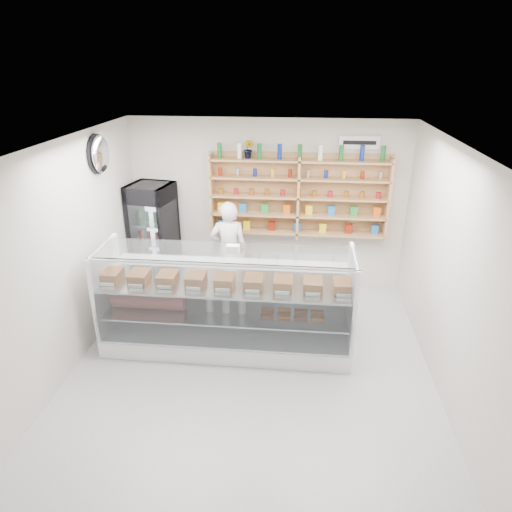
# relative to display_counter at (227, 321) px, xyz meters

# --- Properties ---
(room) EXTENTS (5.00, 5.00, 5.00)m
(room) POSITION_rel_display_counter_xyz_m (0.38, -0.49, 1.02)
(room) COLOR #BDBCC2
(room) RESTS_ON ground
(display_counter) EXTENTS (3.27, 0.98, 1.42)m
(display_counter) POSITION_rel_display_counter_xyz_m (0.00, 0.00, 0.00)
(display_counter) COLOR white
(display_counter) RESTS_ON floor
(shop_worker) EXTENTS (0.64, 0.48, 1.62)m
(shop_worker) POSITION_rel_display_counter_xyz_m (-0.20, 1.42, 0.43)
(shop_worker) COLOR white
(shop_worker) RESTS_ON floor
(drinks_cooler) EXTENTS (0.75, 0.74, 1.80)m
(drinks_cooler) POSITION_rel_display_counter_xyz_m (-1.47, 1.63, 0.52)
(drinks_cooler) COLOR black
(drinks_cooler) RESTS_ON floor
(wall_shelving) EXTENTS (2.84, 0.28, 1.33)m
(wall_shelving) POSITION_rel_display_counter_xyz_m (0.88, 1.85, 1.21)
(wall_shelving) COLOR tan
(wall_shelving) RESTS_ON back_wall
(potted_plant) EXTENTS (0.20, 0.19, 0.30)m
(potted_plant) POSITION_rel_display_counter_xyz_m (0.09, 1.85, 1.96)
(potted_plant) COLOR #1E6626
(potted_plant) RESTS_ON wall_shelving
(security_mirror) EXTENTS (0.15, 0.50, 0.50)m
(security_mirror) POSITION_rel_display_counter_xyz_m (-1.79, 0.71, 2.07)
(security_mirror) COLOR silver
(security_mirror) RESTS_ON left_wall
(wall_sign) EXTENTS (0.62, 0.03, 0.20)m
(wall_sign) POSITION_rel_display_counter_xyz_m (1.78, 1.98, 2.07)
(wall_sign) COLOR white
(wall_sign) RESTS_ON back_wall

